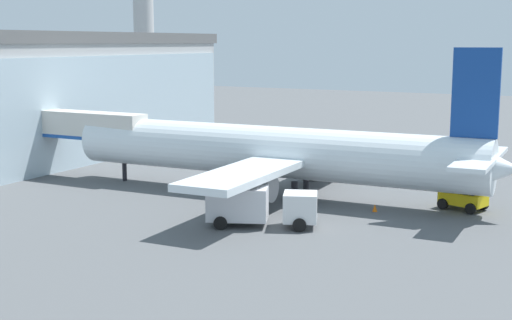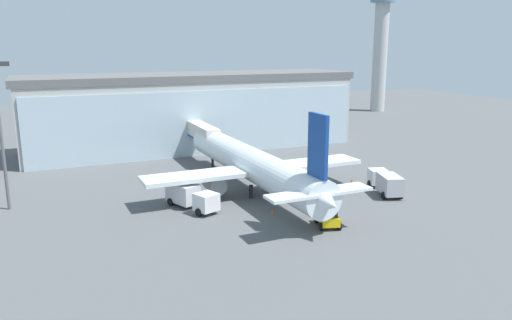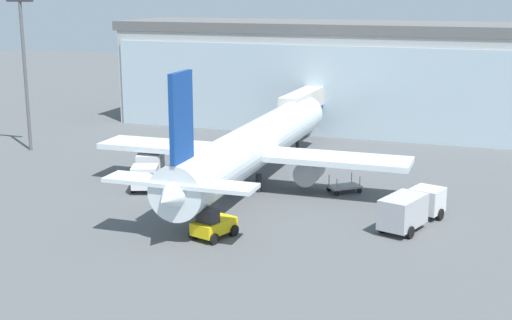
{
  "view_description": "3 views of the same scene",
  "coord_description": "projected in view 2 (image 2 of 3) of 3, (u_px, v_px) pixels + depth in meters",
  "views": [
    {
      "loc": [
        -50.44,
        -18.5,
        12.24
      ],
      "look_at": [
        0.57,
        9.13,
        2.58
      ],
      "focal_mm": 50.0,
      "sensor_mm": 36.0,
      "label": 1
    },
    {
      "loc": [
        -23.39,
        -49.38,
        18.21
      ],
      "look_at": [
        0.01,
        7.21,
        3.99
      ],
      "focal_mm": 35.0,
      "sensor_mm": 36.0,
      "label": 2
    },
    {
      "loc": [
        22.07,
        -51.32,
        17.27
      ],
      "look_at": [
        -0.28,
        6.34,
        2.39
      ],
      "focal_mm": 50.0,
      "sensor_mm": 36.0,
      "label": 3
    }
  ],
  "objects": [
    {
      "name": "ground",
      "position": [
        280.0,
        207.0,
        57.27
      ],
      "size": [
        240.0,
        240.0,
        0.0
      ],
      "primitive_type": "plane",
      "color": "#545659"
    },
    {
      "name": "catering_truck",
      "position": [
        190.0,
        196.0,
        56.52
      ],
      "size": [
        4.83,
        7.59,
        2.65
      ],
      "rotation": [
        0.0,
        0.0,
        5.11
      ],
      "color": "silver",
      "rests_on": "ground"
    },
    {
      "name": "terminal_building",
      "position": [
        192.0,
        111.0,
        89.03
      ],
      "size": [
        58.64,
        16.31,
        13.23
      ],
      "rotation": [
        0.0,
        0.0,
        0.03
      ],
      "color": "#AAAAAA",
      "rests_on": "ground"
    },
    {
      "name": "control_tower",
      "position": [
        381.0,
        38.0,
        135.56
      ],
      "size": [
        7.02,
        7.02,
        33.74
      ],
      "color": "#B5B5B5",
      "rests_on": "ground"
    },
    {
      "name": "safety_cone_nose",
      "position": [
        273.0,
        212.0,
        54.71
      ],
      "size": [
        0.36,
        0.36,
        0.55
      ],
      "primitive_type": "cone",
      "color": "orange",
      "rests_on": "ground"
    },
    {
      "name": "fuel_truck",
      "position": [
        386.0,
        182.0,
        62.27
      ],
      "size": [
        4.17,
        7.62,
        2.65
      ],
      "rotation": [
        0.0,
        0.0,
        1.29
      ],
      "color": "silver",
      "rests_on": "ground"
    },
    {
      "name": "baggage_cart",
      "position": [
        309.0,
        181.0,
        66.44
      ],
      "size": [
        3.14,
        3.08,
        1.5
      ],
      "rotation": [
        0.0,
        0.0,
        0.75
      ],
      "color": "gray",
      "rests_on": "ground"
    },
    {
      "name": "pushback_tug",
      "position": [
        328.0,
        218.0,
        50.87
      ],
      "size": [
        2.89,
        3.57,
        2.3
      ],
      "rotation": [
        0.0,
        0.0,
        1.3
      ],
      "color": "yellow",
      "rests_on": "ground"
    },
    {
      "name": "safety_cone_wingtip",
      "position": [
        352.0,
        180.0,
        67.54
      ],
      "size": [
        0.36,
        0.36,
        0.55
      ],
      "primitive_type": "cone",
      "color": "orange",
      "rests_on": "ground"
    },
    {
      "name": "jet_bridge",
      "position": [
        199.0,
        131.0,
        79.65
      ],
      "size": [
        2.41,
        14.9,
        6.03
      ],
      "rotation": [
        0.0,
        0.0,
        1.58
      ],
      "color": "beige",
      "rests_on": "ground"
    },
    {
      "name": "airplane",
      "position": [
        253.0,
        165.0,
        62.24
      ],
      "size": [
        28.39,
        38.03,
        11.85
      ],
      "rotation": [
        0.0,
        0.0,
        1.61
      ],
      "color": "white",
      "rests_on": "ground"
    }
  ]
}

